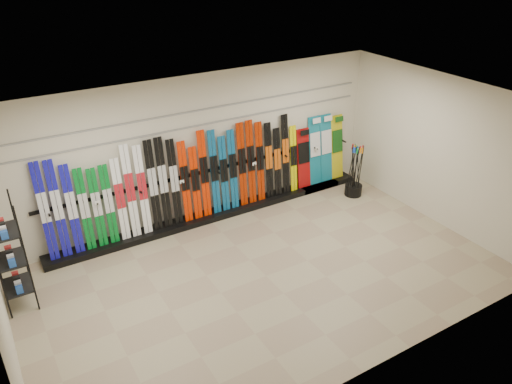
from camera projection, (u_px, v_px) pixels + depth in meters
floor at (266, 276)px, 8.69m from camera, size 8.00×8.00×0.00m
back_wall at (200, 149)px, 9.89m from camera, size 8.00×0.00×8.00m
right_wall at (439, 151)px, 9.82m from camera, size 0.00×5.00×5.00m
ceiling at (268, 111)px, 7.30m from camera, size 8.00×8.00×0.00m
ski_rack_base at (218, 213)px, 10.50m from camera, size 8.00×0.40×0.12m
skis at (184, 181)px, 9.79m from camera, size 5.38×0.21×1.84m
snowboards at (321, 151)px, 11.42m from camera, size 1.29×0.24×1.57m
accessory_rack at (10, 255)px, 7.63m from camera, size 0.40×0.60×1.88m
pole_bin at (353, 190)px, 11.32m from camera, size 0.39×0.39×0.25m
ski_poles at (355, 171)px, 11.06m from camera, size 0.34×0.36×1.18m
slatwall_rail_0 at (199, 125)px, 9.65m from camera, size 7.60×0.02×0.03m
slatwall_rail_1 at (198, 110)px, 9.51m from camera, size 7.60×0.02×0.03m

